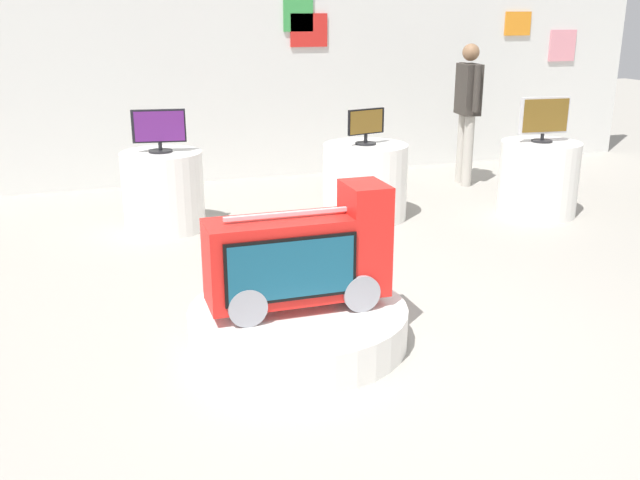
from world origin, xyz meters
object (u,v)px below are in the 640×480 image
at_px(display_pedestal_left_rear, 163,191).
at_px(tv_on_left_rear, 159,129).
at_px(display_pedestal_right_rear, 365,181).
at_px(display_pedestal_far_right, 538,178).
at_px(shopper_browsing_near_truck, 468,104).
at_px(main_display_pedestal, 298,324).
at_px(tv_on_far_right, 544,118).
at_px(tv_on_right_rear, 366,125).
at_px(novelty_firetruck_tv, 301,260).

bearing_deg(display_pedestal_left_rear, tv_on_left_rear, -81.20).
relative_size(display_pedestal_right_rear, display_pedestal_far_right, 1.06).
bearing_deg(display_pedestal_far_right, shopper_browsing_near_truck, 91.72).
relative_size(main_display_pedestal, tv_on_far_right, 2.61).
xyz_separation_m(main_display_pedestal, tv_on_left_rear, (-0.50, 2.80, 0.86)).
bearing_deg(tv_on_right_rear, main_display_pedestal, -120.33).
distance_m(tv_on_left_rear, tv_on_far_right, 3.82).
bearing_deg(novelty_firetruck_tv, display_pedestal_right_rear, 60.13).
relative_size(display_pedestal_right_rear, tv_on_right_rear, 2.06).
distance_m(tv_on_right_rear, display_pedestal_far_right, 1.91).
bearing_deg(display_pedestal_left_rear, main_display_pedestal, -79.84).
xyz_separation_m(display_pedestal_left_rear, tv_on_right_rear, (2.00, -0.25, 0.57)).
bearing_deg(tv_on_left_rear, novelty_firetruck_tv, -79.42).
height_order(tv_on_left_rear, shopper_browsing_near_truck, shopper_browsing_near_truck).
relative_size(tv_on_left_rear, tv_on_right_rear, 1.20).
height_order(display_pedestal_left_rear, display_pedestal_far_right, same).
relative_size(main_display_pedestal, shopper_browsing_near_truck, 0.84).
distance_m(main_display_pedestal, tv_on_right_rear, 3.08).
xyz_separation_m(main_display_pedestal, shopper_browsing_near_truck, (3.21, 3.56, 0.86)).
height_order(display_pedestal_far_right, shopper_browsing_near_truck, shopper_browsing_near_truck).
bearing_deg(shopper_browsing_near_truck, display_pedestal_far_right, -88.28).
bearing_deg(tv_on_far_right, tv_on_right_rear, 165.81).
xyz_separation_m(tv_on_left_rear, display_pedestal_right_rear, (2.00, -0.24, -0.60)).
xyz_separation_m(main_display_pedestal, tv_on_right_rear, (1.50, 2.56, 0.84)).
xyz_separation_m(display_pedestal_left_rear, display_pedestal_right_rear, (2.00, -0.24, 0.00)).
xyz_separation_m(novelty_firetruck_tv, display_pedestal_far_right, (3.24, 2.12, -0.18)).
height_order(tv_on_left_rear, display_pedestal_right_rear, tv_on_left_rear).
bearing_deg(tv_on_right_rear, tv_on_far_right, -14.19).
xyz_separation_m(display_pedestal_right_rear, tv_on_right_rear, (-0.00, -0.00, 0.57)).
distance_m(display_pedestal_left_rear, tv_on_far_right, 3.88).
bearing_deg(shopper_browsing_near_truck, tv_on_far_right, -88.27).
height_order(tv_on_far_right, shopper_browsing_near_truck, shopper_browsing_near_truck).
height_order(main_display_pedestal, tv_on_far_right, tv_on_far_right).
height_order(tv_on_left_rear, display_pedestal_far_right, tv_on_left_rear).
xyz_separation_m(display_pedestal_left_rear, tv_on_left_rear, (0.00, -0.00, 0.60)).
bearing_deg(display_pedestal_far_right, tv_on_far_right, -84.84).
bearing_deg(tv_on_left_rear, display_pedestal_right_rear, -6.86).
xyz_separation_m(tv_on_left_rear, shopper_browsing_near_truck, (3.72, 0.76, 0.00)).
bearing_deg(main_display_pedestal, display_pedestal_right_rear, 59.69).
bearing_deg(display_pedestal_right_rear, display_pedestal_far_right, -14.18).
relative_size(display_pedestal_far_right, tv_on_far_right, 1.51).
xyz_separation_m(novelty_firetruck_tv, display_pedestal_left_rear, (-0.52, 2.81, -0.18)).
bearing_deg(display_pedestal_right_rear, novelty_firetruck_tv, -119.87).
xyz_separation_m(display_pedestal_left_rear, shopper_browsing_near_truck, (3.72, 0.76, 0.60)).
distance_m(novelty_firetruck_tv, shopper_browsing_near_truck, 4.81).
xyz_separation_m(tv_on_far_right, shopper_browsing_near_truck, (-0.04, 1.45, -0.03)).
bearing_deg(display_pedestal_far_right, main_display_pedestal, -147.02).
xyz_separation_m(main_display_pedestal, display_pedestal_left_rear, (-0.50, 2.80, 0.26)).
height_order(display_pedestal_left_rear, display_pedestal_right_rear, same).
height_order(novelty_firetruck_tv, shopper_browsing_near_truck, shopper_browsing_near_truck).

